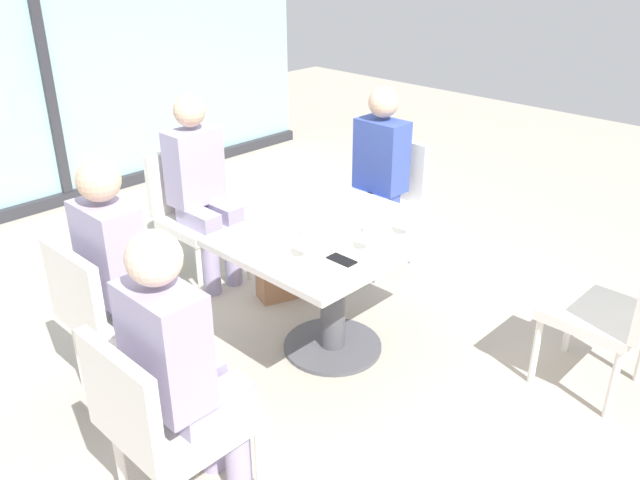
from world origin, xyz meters
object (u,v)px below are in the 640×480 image
handbag_0 (281,277)px  chair_far_left (109,311)px  wine_glass_3 (369,228)px  chair_near_window (194,208)px  chair_side_end (162,418)px  wine_glass_1 (410,214)px  person_far_right (375,172)px  chair_far_right (384,196)px  cell_phone_on_table (342,260)px  coffee_cup (313,231)px  dining_table_main (333,265)px  person_far_left (124,267)px  person_side_end (181,362)px  wine_glass_2 (377,215)px  person_near_window (201,183)px  wine_glass_0 (305,235)px  handbag_1 (189,410)px  chair_front_right (620,308)px

handbag_0 → chair_far_left: bearing=-153.3°
wine_glass_3 → handbag_0: bearing=74.7°
chair_near_window → chair_side_end: size_ratio=1.00×
wine_glass_1 → person_far_right: bearing=48.7°
chair_far_right → cell_phone_on_table: bearing=-149.3°
coffee_cup → dining_table_main: bearing=-7.1°
chair_far_left → person_far_left: bearing=0.0°
person_far_left → person_side_end: size_ratio=1.00×
wine_glass_2 → wine_glass_3: size_ratio=1.00×
person_near_window → wine_glass_2: size_ratio=6.81×
wine_glass_0 → wine_glass_3: same height
person_far_left → handbag_0: (1.14, 0.14, -0.56)m
person_far_left → cell_phone_on_table: 1.05m
person_side_end → wine_glass_0: bearing=13.8°
chair_side_end → wine_glass_2: size_ratio=4.70×
chair_side_end → handbag_0: bearing=32.8°
person_side_end → chair_far_right: bearing=20.3°
chair_side_end → cell_phone_on_table: chair_side_end is taller
chair_far_left → person_far_right: (2.00, 0.00, 0.20)m
chair_side_end → person_side_end: size_ratio=0.69×
person_near_window → handbag_1: (-0.98, -1.16, -0.56)m
wine_glass_0 → cell_phone_on_table: 0.22m
chair_near_window → coffee_cup: 1.29m
chair_front_right → coffee_cup: 1.56m
chair_far_left → person_far_left: person_far_left is taller
person_side_end → cell_phone_on_table: size_ratio=8.75×
chair_near_window → person_far_right: bearing=-39.0°
chair_side_end → coffee_cup: chair_side_end is taller
wine_glass_2 → wine_glass_3: same height
chair_far_left → person_side_end: person_side_end is taller
dining_table_main → chair_far_left: 1.17m
wine_glass_1 → handbag_0: bearing=91.7°
handbag_0 → cell_phone_on_table: bearing=-94.3°
dining_table_main → coffee_cup: 0.28m
chair_front_right → wine_glass_2: (-0.60, 1.06, 0.37)m
chair_far_right → person_far_right: size_ratio=0.69×
chair_front_right → person_side_end: bearing=153.9°
chair_near_window → person_far_left: (-0.95, -0.77, 0.20)m
person_side_end → handbag_1: person_side_end is taller
person_far_right → cell_phone_on_table: bearing=-147.0°
chair_far_right → chair_front_right: bearing=-101.3°
person_near_window → person_far_left: 1.15m
wine_glass_1 → wine_glass_2: 0.17m
chair_far_left → wine_glass_1: bearing=-32.7°
person_far_right → wine_glass_0: person_far_right is taller
person_far_right → wine_glass_1: size_ratio=6.81×
person_side_end → wine_glass_1: person_side_end is taller
chair_far_right → handbag_0: chair_far_right is taller
dining_table_main → chair_front_right: size_ratio=1.28×
person_side_end → handbag_0: person_side_end is taller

